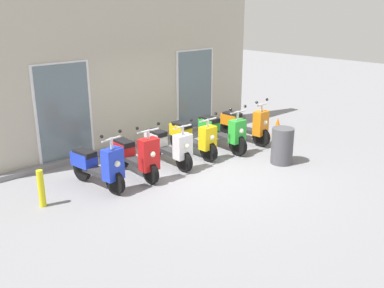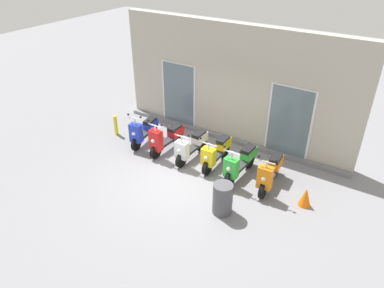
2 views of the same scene
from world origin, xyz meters
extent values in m
plane|color=gray|center=(0.00, 0.00, 0.00)|extent=(40.00, 40.00, 0.00)
cube|color=#B2AD9E|center=(0.00, 2.81, 1.90)|extent=(8.04, 0.30, 3.81)
cube|color=slate|center=(0.00, 2.56, 0.06)|extent=(8.04, 0.20, 0.12)
cube|color=silver|center=(-1.99, 2.64, 1.15)|extent=(1.36, 0.04, 2.30)
cube|color=slate|center=(-1.99, 2.62, 1.15)|extent=(1.24, 0.02, 2.22)
cube|color=silver|center=(1.99, 2.64, 1.15)|extent=(1.36, 0.04, 2.30)
cube|color=slate|center=(1.99, 2.62, 1.15)|extent=(1.24, 0.02, 2.22)
cylinder|color=black|center=(-2.14, 0.42, 0.24)|extent=(0.16, 0.48, 0.47)
cylinder|color=black|center=(-2.29, 1.45, 0.24)|extent=(0.16, 0.48, 0.47)
cube|color=#2D2D30|center=(-2.21, 0.94, 0.34)|extent=(0.35, 0.68, 0.09)
cube|color=#1E38C6|center=(-2.15, 0.46, 0.60)|extent=(0.41, 0.29, 0.62)
sphere|color=#F2EFCC|center=(-2.13, 0.33, 0.64)|extent=(0.12, 0.12, 0.12)
cube|color=#1E38C6|center=(-2.27, 1.35, 0.49)|extent=(0.37, 0.56, 0.28)
cube|color=black|center=(-2.27, 1.32, 0.63)|extent=(0.32, 0.51, 0.11)
cylinder|color=silver|center=(-2.15, 0.46, 1.01)|extent=(0.06, 0.06, 0.23)
cylinder|color=silver|center=(-2.15, 0.46, 1.11)|extent=(0.44, 0.10, 0.04)
sphere|color=black|center=(-1.93, 0.49, 1.21)|extent=(0.07, 0.07, 0.07)
sphere|color=black|center=(-2.36, 0.43, 1.21)|extent=(0.07, 0.07, 0.07)
cylinder|color=black|center=(-1.33, 0.37, 0.22)|extent=(0.13, 0.45, 0.45)
cylinder|color=black|center=(-1.28, 1.51, 0.22)|extent=(0.13, 0.45, 0.45)
cube|color=#2D2D30|center=(-1.30, 0.94, 0.32)|extent=(0.29, 0.71, 0.09)
cube|color=red|center=(-1.32, 0.41, 0.62)|extent=(0.39, 0.25, 0.66)
sphere|color=#F2EFCC|center=(-1.33, 0.28, 0.66)|extent=(0.12, 0.12, 0.12)
cube|color=red|center=(-1.28, 1.41, 0.48)|extent=(0.32, 0.53, 0.28)
cube|color=black|center=(-1.29, 1.37, 0.62)|extent=(0.28, 0.49, 0.11)
cylinder|color=silver|center=(-1.32, 0.41, 1.03)|extent=(0.06, 0.06, 0.21)
cylinder|color=silver|center=(-1.32, 0.41, 1.11)|extent=(0.51, 0.06, 0.04)
sphere|color=black|center=(-1.07, 0.40, 1.21)|extent=(0.07, 0.07, 0.07)
sphere|color=black|center=(-1.58, 0.42, 1.21)|extent=(0.07, 0.07, 0.07)
cylinder|color=black|center=(-0.39, 0.41, 0.24)|extent=(0.11, 0.47, 0.47)
cylinder|color=black|center=(-0.37, 1.52, 0.24)|extent=(0.11, 0.47, 0.47)
cube|color=#2D2D30|center=(-0.38, 0.96, 0.34)|extent=(0.27, 0.70, 0.09)
cube|color=white|center=(-0.39, 0.45, 0.56)|extent=(0.38, 0.25, 0.54)
sphere|color=#F2EFCC|center=(-0.40, 0.32, 0.60)|extent=(0.12, 0.12, 0.12)
cube|color=white|center=(-0.37, 1.42, 0.52)|extent=(0.31, 0.53, 0.28)
cube|color=black|center=(-0.37, 1.38, 0.66)|extent=(0.27, 0.49, 0.11)
cylinder|color=silver|center=(-0.39, 0.45, 0.92)|extent=(0.06, 0.06, 0.22)
cylinder|color=silver|center=(-0.39, 0.45, 1.01)|extent=(0.48, 0.05, 0.04)
sphere|color=black|center=(-0.15, 0.44, 1.11)|extent=(0.07, 0.07, 0.07)
sphere|color=black|center=(-0.63, 0.45, 1.11)|extent=(0.07, 0.07, 0.07)
cylinder|color=black|center=(0.45, 0.50, 0.23)|extent=(0.12, 0.47, 0.47)
cylinder|color=black|center=(0.43, 1.57, 0.23)|extent=(0.12, 0.47, 0.47)
cube|color=#2D2D30|center=(0.44, 1.03, 0.33)|extent=(0.27, 0.67, 0.09)
cube|color=yellow|center=(0.45, 0.54, 0.56)|extent=(0.38, 0.25, 0.53)
sphere|color=#F2EFCC|center=(0.45, 0.41, 0.60)|extent=(0.12, 0.12, 0.12)
cube|color=yellow|center=(0.44, 1.47, 0.55)|extent=(0.31, 0.53, 0.28)
cube|color=black|center=(0.44, 1.43, 0.69)|extent=(0.27, 0.48, 0.11)
cylinder|color=silver|center=(0.45, 0.54, 0.91)|extent=(0.06, 0.06, 0.20)
cylinder|color=silver|center=(0.45, 0.54, 0.99)|extent=(0.52, 0.04, 0.04)
sphere|color=black|center=(0.71, 0.54, 1.09)|extent=(0.07, 0.07, 0.07)
sphere|color=black|center=(0.19, 0.53, 1.09)|extent=(0.07, 0.07, 0.07)
cylinder|color=black|center=(1.26, 0.32, 0.25)|extent=(0.14, 0.51, 0.50)
cylinder|color=black|center=(1.32, 1.48, 0.25)|extent=(0.14, 0.51, 0.50)
cube|color=#2D2D30|center=(1.29, 0.90, 0.35)|extent=(0.30, 0.73, 0.09)
cube|color=green|center=(1.26, 0.36, 0.59)|extent=(0.39, 0.26, 0.56)
sphere|color=#F2EFCC|center=(1.26, 0.23, 0.63)|extent=(0.12, 0.12, 0.12)
cube|color=green|center=(1.32, 1.38, 0.55)|extent=(0.33, 0.53, 0.28)
cube|color=black|center=(1.31, 1.34, 0.69)|extent=(0.28, 0.49, 0.11)
cylinder|color=silver|center=(1.26, 0.36, 0.97)|extent=(0.06, 0.06, 0.24)
cylinder|color=silver|center=(1.26, 0.36, 1.07)|extent=(0.48, 0.06, 0.04)
sphere|color=black|center=(1.50, 0.35, 1.17)|extent=(0.07, 0.07, 0.07)
sphere|color=black|center=(1.02, 0.37, 1.17)|extent=(0.07, 0.07, 0.07)
cylinder|color=black|center=(2.22, 0.37, 0.24)|extent=(0.15, 0.49, 0.48)
cylinder|color=black|center=(2.14, 1.47, 0.24)|extent=(0.15, 0.49, 0.48)
cube|color=#2D2D30|center=(2.18, 0.92, 0.34)|extent=(0.31, 0.70, 0.09)
cube|color=orange|center=(2.21, 0.41, 0.61)|extent=(0.40, 0.27, 0.62)
sphere|color=#F2EFCC|center=(2.22, 0.28, 0.65)|extent=(0.12, 0.12, 0.12)
cube|color=orange|center=(2.15, 1.37, 0.53)|extent=(0.34, 0.54, 0.28)
cube|color=black|center=(2.15, 1.33, 0.67)|extent=(0.29, 0.50, 0.11)
cylinder|color=silver|center=(2.21, 0.41, 1.00)|extent=(0.06, 0.06, 0.20)
cylinder|color=silver|center=(2.21, 0.41, 1.08)|extent=(0.45, 0.07, 0.04)
sphere|color=black|center=(2.44, 0.43, 1.18)|extent=(0.07, 0.07, 0.07)
sphere|color=black|center=(1.99, 0.40, 1.18)|extent=(0.07, 0.07, 0.07)
cylinder|color=#4C4C51|center=(1.60, -0.72, 0.42)|extent=(0.50, 0.50, 0.84)
cone|color=orange|center=(3.25, 0.65, 0.26)|extent=(0.32, 0.32, 0.52)
cylinder|color=yellow|center=(-3.41, 0.86, 0.35)|extent=(0.12, 0.12, 0.70)
camera|label=1|loc=(-6.17, -6.19, 3.52)|focal=40.24mm
camera|label=2|loc=(4.67, -6.93, 6.05)|focal=33.56mm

